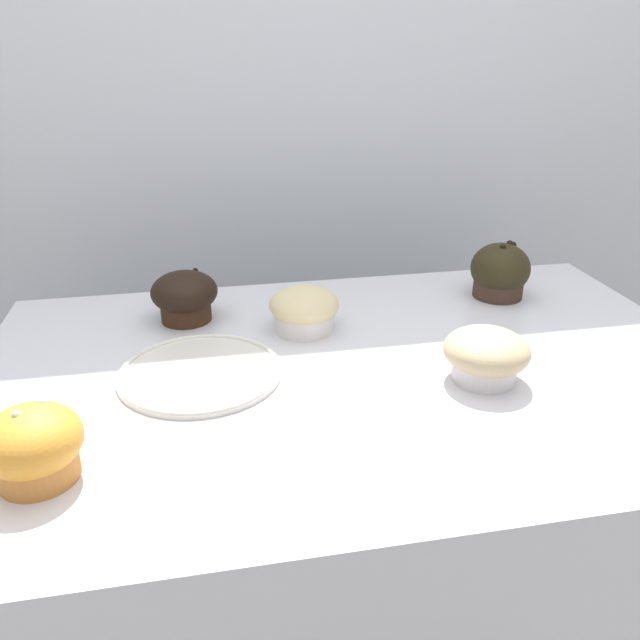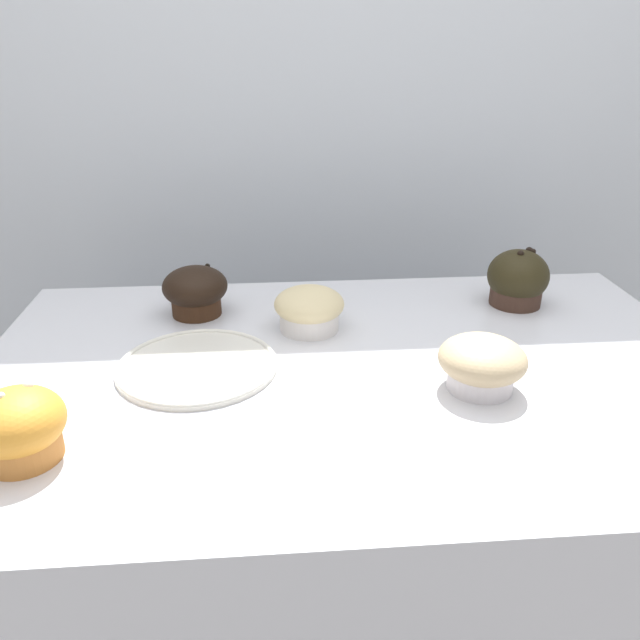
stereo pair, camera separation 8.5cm
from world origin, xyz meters
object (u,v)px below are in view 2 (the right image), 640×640
Objects in this scene: muffin_back_right at (18,427)px; muffin_back_left at (518,280)px; serving_plate at (197,365)px; muffin_front_left at (482,363)px; muffin_front_right at (309,309)px; muffin_front_center at (195,291)px.

muffin_back_left is at bearing 28.56° from muffin_back_right.
muffin_front_left is at bearing -12.54° from serving_plate.
muffin_front_right is at bearing 136.53° from muffin_front_left.
muffin_back_right is at bearing -151.44° from muffin_back_left.
muffin_front_right is (0.17, -0.07, -0.01)m from muffin_front_center.
serving_plate is at bearing -144.55° from muffin_front_right.
muffin_back_left is at bearing 19.81° from serving_plate.
muffin_front_center is at bearing 179.87° from muffin_back_left.
muffin_front_left reaches higher than muffin_front_right.
muffin_front_center reaches higher than serving_plate.
muffin_back_left reaches higher than muffin_front_center.
muffin_back_left is at bearing 11.32° from muffin_front_right.
serving_plate is at bearing 167.46° from muffin_front_left.
muffin_front_left is 1.04× the size of muffin_front_right.
muffin_front_right is (0.31, 0.29, -0.01)m from muffin_back_right.
muffin_front_center is at bearing 158.10° from muffin_front_right.
muffin_front_center is at bearing 145.22° from muffin_front_left.
muffin_back_right is 0.45× the size of serving_plate.
muffin_front_right is at bearing 42.50° from muffin_back_right.
muffin_front_center is 0.18m from serving_plate.
muffin_back_right is at bearing -137.50° from muffin_front_right.
muffin_back_right reaches higher than muffin_front_center.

